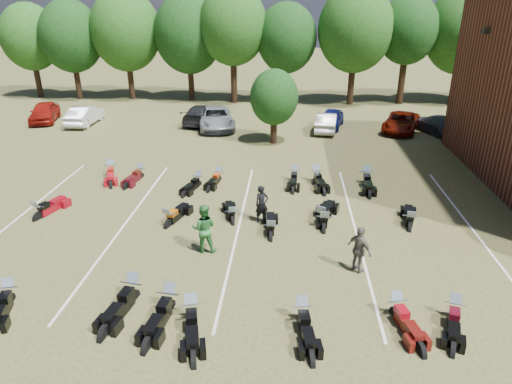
# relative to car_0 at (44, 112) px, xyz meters

# --- Properties ---
(ground) EXTENTS (160.00, 160.00, 0.00)m
(ground) POSITION_rel_car_0_xyz_m (20.40, -19.89, -0.76)
(ground) COLOR brown
(ground) RESTS_ON ground
(car_0) EXTENTS (2.91, 4.77, 1.52)m
(car_0) POSITION_rel_car_0_xyz_m (0.00, 0.00, 0.00)
(car_0) COLOR maroon
(car_0) RESTS_ON ground
(car_1) EXTENTS (1.53, 4.35, 1.43)m
(car_1) POSITION_rel_car_0_xyz_m (3.57, -0.61, -0.04)
(car_1) COLOR silver
(car_1) RESTS_ON ground
(car_2) EXTENTS (3.78, 5.96, 1.53)m
(car_2) POSITION_rel_car_0_xyz_m (13.88, -0.92, 0.01)
(car_2) COLOR gray
(car_2) RESTS_ON ground
(car_3) EXTENTS (2.65, 5.12, 1.42)m
(car_3) POSITION_rel_car_0_xyz_m (12.56, 0.49, -0.05)
(car_3) COLOR black
(car_3) RESTS_ON ground
(car_4) EXTENTS (2.45, 4.16, 1.33)m
(car_4) POSITION_rel_car_0_xyz_m (22.62, -0.04, -0.10)
(car_4) COLOR #0C1254
(car_4) RESTS_ON ground
(car_5) EXTENTS (2.00, 4.31, 1.37)m
(car_5) POSITION_rel_car_0_xyz_m (22.18, -1.17, -0.08)
(car_5) COLOR #9D9C99
(car_5) RESTS_ON ground
(car_6) EXTENTS (3.78, 5.33, 1.35)m
(car_6) POSITION_rel_car_0_xyz_m (27.68, -0.77, -0.08)
(car_6) COLOR #5F1005
(car_6) RESTS_ON ground
(car_7) EXTENTS (3.36, 4.77, 1.28)m
(car_7) POSITION_rel_car_0_xyz_m (30.17, -0.90, -0.12)
(car_7) COLOR #3B3B41
(car_7) RESTS_ON ground
(person_black) EXTENTS (0.73, 0.65, 1.69)m
(person_black) POSITION_rel_car_0_xyz_m (18.36, -16.40, 0.08)
(person_black) COLOR black
(person_black) RESTS_ON ground
(person_green) EXTENTS (0.98, 0.78, 1.96)m
(person_green) POSITION_rel_car_0_xyz_m (16.30, -19.08, 0.22)
(person_green) COLOR #286D2F
(person_green) RESTS_ON ground
(person_grey) EXTENTS (1.01, 1.08, 1.79)m
(person_grey) POSITION_rel_car_0_xyz_m (22.07, -20.11, 0.13)
(person_grey) COLOR #58524C
(person_grey) RESTS_ON ground
(motorcycle_0) EXTENTS (1.24, 2.28, 1.21)m
(motorcycle_0) POSITION_rel_car_0_xyz_m (10.60, -22.83, -0.76)
(motorcycle_0) COLOR black
(motorcycle_0) RESTS_ON ground
(motorcycle_1) EXTENTS (1.17, 2.55, 1.37)m
(motorcycle_1) POSITION_rel_car_0_xyz_m (14.53, -22.41, -0.76)
(motorcycle_1) COLOR black
(motorcycle_1) RESTS_ON ground
(motorcycle_2) EXTENTS (1.05, 2.48, 1.34)m
(motorcycle_2) POSITION_rel_car_0_xyz_m (15.85, -22.85, -0.76)
(motorcycle_2) COLOR black
(motorcycle_2) RESTS_ON ground
(motorcycle_3) EXTENTS (1.26, 2.45, 1.31)m
(motorcycle_3) POSITION_rel_car_0_xyz_m (16.66, -23.32, -0.76)
(motorcycle_3) COLOR black
(motorcycle_3) RESTS_ON ground
(motorcycle_4) EXTENTS (1.02, 2.31, 1.24)m
(motorcycle_4) POSITION_rel_car_0_xyz_m (20.01, -23.10, -0.76)
(motorcycle_4) COLOR black
(motorcycle_4) RESTS_ON ground
(motorcycle_5) EXTENTS (1.29, 2.24, 1.19)m
(motorcycle_5) POSITION_rel_car_0_xyz_m (24.64, -22.60, -0.76)
(motorcycle_5) COLOR black
(motorcycle_5) RESTS_ON ground
(motorcycle_6) EXTENTS (1.19, 2.28, 1.22)m
(motorcycle_6) POSITION_rel_car_0_xyz_m (22.92, -22.62, -0.76)
(motorcycle_6) COLOR #4F0E0B
(motorcycle_6) RESTS_ON ground
(motorcycle_7) EXTENTS (1.39, 2.44, 1.30)m
(motorcycle_7) POSITION_rel_car_0_xyz_m (8.39, -16.88, -0.76)
(motorcycle_7) COLOR maroon
(motorcycle_7) RESTS_ON ground
(motorcycle_8) EXTENTS (1.35, 2.35, 1.25)m
(motorcycle_8) POSITION_rel_car_0_xyz_m (14.36, -17.14, -0.76)
(motorcycle_8) COLOR black
(motorcycle_8) RESTS_ON ground
(motorcycle_9) EXTENTS (1.16, 2.17, 1.16)m
(motorcycle_9) POSITION_rel_car_0_xyz_m (17.08, -16.61, -0.76)
(motorcycle_9) COLOR black
(motorcycle_9) RESTS_ON ground
(motorcycle_10) EXTENTS (0.86, 2.29, 1.25)m
(motorcycle_10) POSITION_rel_car_0_xyz_m (18.83, -17.90, -0.76)
(motorcycle_10) COLOR black
(motorcycle_10) RESTS_ON ground
(motorcycle_11) EXTENTS (1.57, 2.63, 1.40)m
(motorcycle_11) POSITION_rel_car_0_xyz_m (20.94, -16.64, -0.76)
(motorcycle_11) COLOR black
(motorcycle_11) RESTS_ON ground
(motorcycle_12) EXTENTS (0.87, 2.42, 1.33)m
(motorcycle_12) POSITION_rel_car_0_xyz_m (21.04, -17.03, -0.76)
(motorcycle_12) COLOR black
(motorcycle_12) RESTS_ON ground
(motorcycle_13) EXTENTS (1.09, 2.34, 1.26)m
(motorcycle_13) POSITION_rel_car_0_xyz_m (24.71, -16.64, -0.76)
(motorcycle_13) COLOR black
(motorcycle_13) RESTS_ON ground
(motorcycle_14) EXTENTS (1.06, 2.20, 1.18)m
(motorcycle_14) POSITION_rel_car_0_xyz_m (11.38, -11.62, -0.76)
(motorcycle_14) COLOR #430911
(motorcycle_14) RESTS_ON ground
(motorcycle_15) EXTENTS (1.48, 2.44, 1.30)m
(motorcycle_15) POSITION_rel_car_0_xyz_m (9.68, -11.41, -0.76)
(motorcycle_15) COLOR #9E0B16
(motorcycle_15) RESTS_ON ground
(motorcycle_16) EXTENTS (1.20, 2.14, 1.13)m
(motorcycle_16) POSITION_rel_car_0_xyz_m (14.76, -12.53, -0.76)
(motorcycle_16) COLOR black
(motorcycle_16) RESTS_ON ground
(motorcycle_17) EXTENTS (1.02, 2.12, 1.14)m
(motorcycle_17) POSITION_rel_car_0_xyz_m (15.73, -11.74, -0.76)
(motorcycle_17) COLOR black
(motorcycle_17) RESTS_ON ground
(motorcycle_18) EXTENTS (0.81, 2.26, 1.24)m
(motorcycle_18) POSITION_rel_car_0_xyz_m (19.81, -11.41, -0.76)
(motorcycle_18) COLOR black
(motorcycle_18) RESTS_ON ground
(motorcycle_19) EXTENTS (1.17, 2.43, 1.30)m
(motorcycle_19) POSITION_rel_car_0_xyz_m (20.96, -11.47, -0.76)
(motorcycle_19) COLOR black
(motorcycle_19) RESTS_ON ground
(motorcycle_20) EXTENTS (0.89, 2.50, 1.38)m
(motorcycle_20) POSITION_rel_car_0_xyz_m (23.59, -11.53, -0.76)
(motorcycle_20) COLOR black
(motorcycle_20) RESTS_ON ground
(tree_line) EXTENTS (56.00, 6.00, 9.79)m
(tree_line) POSITION_rel_car_0_xyz_m (19.40, 9.11, 5.55)
(tree_line) COLOR black
(tree_line) RESTS_ON ground
(young_tree_midfield) EXTENTS (3.20, 3.20, 4.70)m
(young_tree_midfield) POSITION_rel_car_0_xyz_m (18.40, -4.39, 2.33)
(young_tree_midfield) COLOR black
(young_tree_midfield) RESTS_ON ground
(parking_lines) EXTENTS (20.10, 14.00, 0.01)m
(parking_lines) POSITION_rel_car_0_xyz_m (17.40, -16.89, -0.75)
(parking_lines) COLOR silver
(parking_lines) RESTS_ON ground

